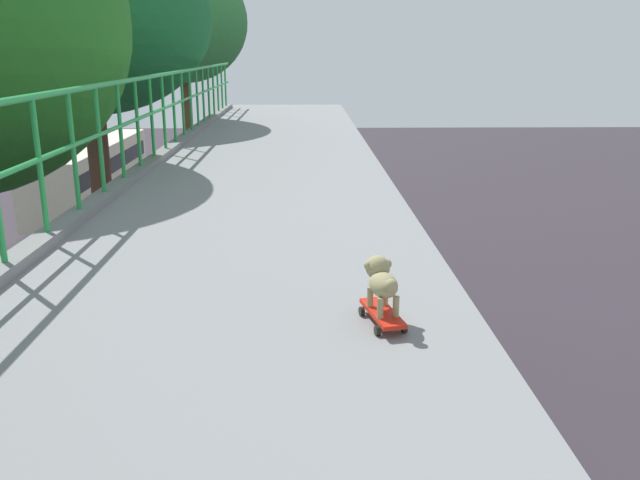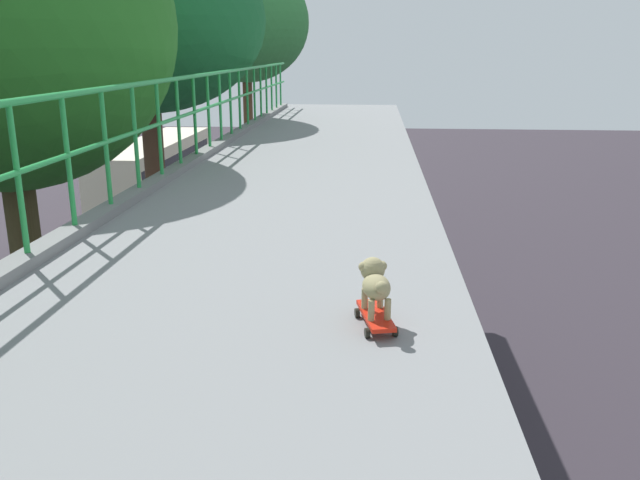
% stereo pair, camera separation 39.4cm
% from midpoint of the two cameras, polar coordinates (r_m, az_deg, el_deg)
% --- Properties ---
extents(overpass_deck, '(3.16, 32.59, 0.49)m').
position_cam_midpoint_polar(overpass_deck, '(3.37, -14.49, -15.49)').
color(overpass_deck, gray).
rests_on(overpass_deck, bridge_pier).
extents(car_silver_fifth, '(1.94, 4.56, 1.31)m').
position_cam_midpoint_polar(car_silver_fifth, '(14.50, -26.80, -12.13)').
color(car_silver_fifth, '#B9B1B9').
rests_on(car_silver_fifth, ground).
extents(city_bus, '(2.56, 11.42, 2.99)m').
position_cam_midpoint_polar(city_bus, '(32.26, -19.58, 5.63)').
color(city_bus, beige).
rests_on(city_bus, ground).
extents(roadside_tree_far, '(5.12, 5.12, 9.65)m').
position_cam_midpoint_polar(roadside_tree_far, '(15.00, -20.41, 17.33)').
color(roadside_tree_far, brown).
rests_on(roadside_tree_far, ground).
extents(roadside_tree_farthest, '(4.96, 4.96, 10.42)m').
position_cam_midpoint_polar(roadside_tree_farthest, '(27.03, -12.27, 17.94)').
color(roadside_tree_farthest, brown).
rests_on(roadside_tree_farthest, ground).
extents(toy_skateboard, '(0.25, 0.46, 0.08)m').
position_cam_midpoint_polar(toy_skateboard, '(3.72, 2.41, -6.50)').
color(toy_skateboard, red).
rests_on(toy_skateboard, overpass_deck).
extents(small_dog, '(0.20, 0.35, 0.30)m').
position_cam_midpoint_polar(small_dog, '(3.68, 2.31, -3.49)').
color(small_dog, '#9A8E62').
rests_on(small_dog, toy_skateboard).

